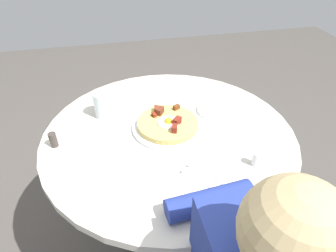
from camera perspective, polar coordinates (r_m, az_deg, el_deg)
name	(u,v)px	position (r m, az deg, el deg)	size (l,w,h in m)	color
ground_plane	(169,239)	(1.71, 0.14, -21.38)	(6.00, 6.00, 0.00)	#4C4742
dining_table	(169,164)	(1.26, 0.18, -7.57)	(0.98, 0.98, 0.75)	beige
pizza_plate	(167,127)	(1.15, -0.20, -0.23)	(0.28, 0.28, 0.01)	white
breakfast_pizza	(167,123)	(1.14, -0.18, 0.56)	(0.24, 0.24, 0.05)	tan
bread_plate	(216,110)	(1.27, 9.41, 3.11)	(0.16, 0.16, 0.01)	white
napkin	(207,181)	(0.96, 7.71, -10.69)	(0.17, 0.14, 0.00)	white
fork	(204,183)	(0.94, 7.14, -11.16)	(0.18, 0.01, 0.01)	silver
knife	(210,177)	(0.96, 8.31, -9.88)	(0.18, 0.01, 0.01)	silver
water_glass	(102,105)	(1.23, -12.84, 4.10)	(0.07, 0.07, 0.11)	silver
salt_shaker	(256,159)	(1.03, 16.95, -6.23)	(0.03, 0.03, 0.05)	white
pepper_shaker	(53,140)	(1.14, -21.65, -2.55)	(0.03, 0.03, 0.06)	#3F3833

